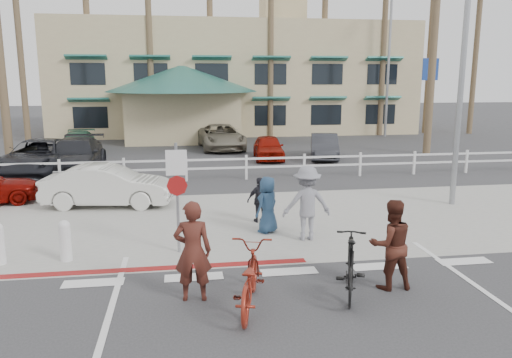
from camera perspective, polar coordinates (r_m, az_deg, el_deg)
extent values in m
plane|color=#333335|center=(10.22, 4.52, -11.82)|extent=(140.00, 140.00, 0.00)
cube|color=#333335|center=(8.48, 7.71, -17.02)|extent=(12.00, 16.00, 0.01)
cube|color=gray|center=(14.38, 0.45, -4.80)|extent=(22.00, 7.00, 0.01)
cube|color=#333335|center=(18.22, -1.53, -1.32)|extent=(40.00, 5.00, 0.01)
cube|color=#333335|center=(27.52, -3.99, 3.00)|extent=(50.00, 16.00, 0.01)
cube|color=maroon|center=(11.12, -12.43, -10.03)|extent=(7.00, 0.25, 0.02)
imported|color=maroon|center=(8.98, -0.81, -11.28)|extent=(1.23, 2.25, 1.12)
imported|color=#4B1F17|center=(9.23, -7.25, -8.19)|extent=(0.72, 0.50, 1.89)
imported|color=black|center=(9.68, 10.75, -9.57)|extent=(1.17, 2.04, 1.18)
imported|color=#451E15|center=(10.03, 15.16, -7.23)|extent=(0.87, 0.68, 1.78)
imported|color=gray|center=(12.60, 5.83, -2.79)|extent=(1.23, 0.71, 1.89)
imported|color=black|center=(14.12, 0.47, -2.41)|extent=(0.81, 0.45, 1.30)
imported|color=navy|center=(13.15, 1.32, -2.97)|extent=(0.87, 0.85, 1.51)
imported|color=silver|center=(16.59, -16.58, -0.75)|extent=(4.17, 1.88, 1.33)
imported|color=black|center=(22.85, -23.49, 2.25)|extent=(2.90, 5.60, 1.51)
imported|color=black|center=(22.77, -19.97, 2.46)|extent=(2.09, 5.15, 1.49)
imported|color=#860D04|center=(25.21, 1.43, 3.63)|extent=(1.72, 3.64, 1.20)
imported|color=#2D2E34|center=(25.64, 7.81, 3.71)|extent=(2.19, 4.00, 1.25)
imported|color=#2A5840|center=(28.29, -19.69, 3.84)|extent=(2.01, 4.34, 1.23)
imported|color=#736C5C|center=(28.93, -3.99, 4.82)|extent=(2.63, 5.21, 1.41)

